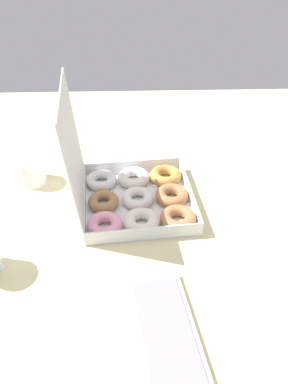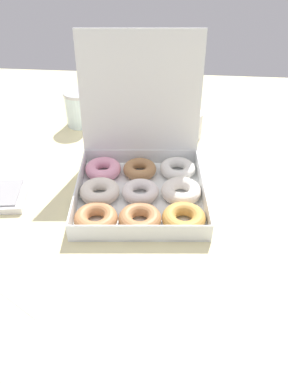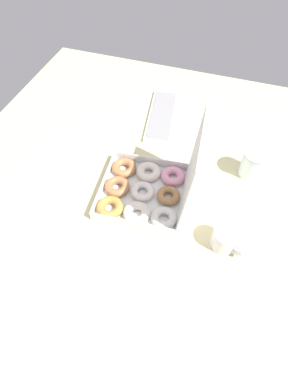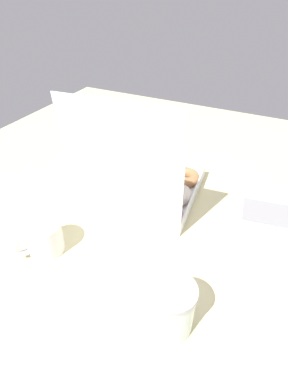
# 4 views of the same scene
# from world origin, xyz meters

# --- Properties ---
(ground_plane) EXTENTS (1.80, 1.80, 0.02)m
(ground_plane) POSITION_xyz_m (0.00, 0.00, -0.01)
(ground_plane) COLOR beige
(donut_box) EXTENTS (0.37, 0.40, 0.38)m
(donut_box) POSITION_xyz_m (0.06, -0.02, 0.04)
(donut_box) COLOR white
(donut_box) RESTS_ON ground_plane
(coffee_mug) EXTENTS (0.10, 0.12, 0.09)m
(coffee_mug) POSITION_xyz_m (0.18, 0.32, 0.04)
(coffee_mug) COLOR white
(coffee_mug) RESTS_ON ground_plane
(glass_jar) EXTENTS (0.10, 0.10, 0.12)m
(glass_jar) POSITION_xyz_m (-0.19, 0.37, 0.06)
(glass_jar) COLOR silver
(glass_jar) RESTS_ON ground_plane
(paper_napkin) EXTENTS (0.20, 0.19, 0.00)m
(paper_napkin) POSITION_xyz_m (-0.13, -0.33, 0.00)
(paper_napkin) COLOR white
(paper_napkin) RESTS_ON ground_plane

